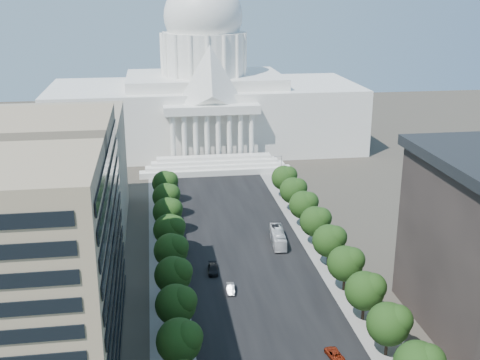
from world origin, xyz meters
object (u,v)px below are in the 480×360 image
car_silver (231,289)px  city_bus (278,237)px  car_red (334,354)px  car_dark_b (213,269)px

car_silver → city_bus: 27.66m
car_silver → city_bus: bearing=61.6°
car_red → car_dark_b: bearing=-71.0°
car_silver → car_dark_b: size_ratio=0.83×
car_dark_b → city_bus: size_ratio=0.44×
car_silver → car_dark_b: car_dark_b is taller
car_silver → car_red: 29.87m
car_red → car_dark_b: (-17.51, 35.50, 0.13)m
city_bus → car_red: bearing=-85.2°
car_dark_b → city_bus: city_bus is taller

